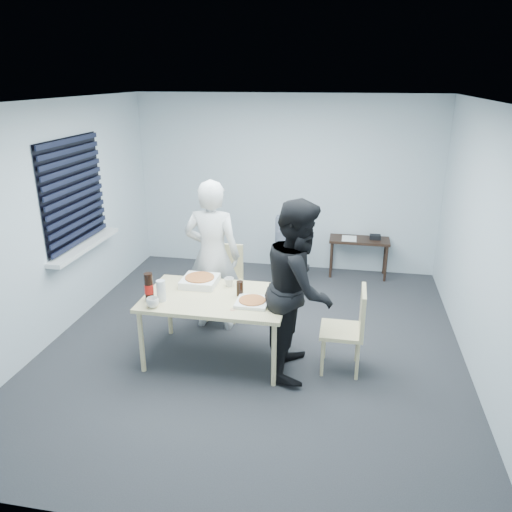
% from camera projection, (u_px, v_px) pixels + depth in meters
% --- Properties ---
extents(room, '(5.00, 5.00, 5.00)m').
position_uv_depth(room, '(77.00, 201.00, 5.84)').
color(room, '#2B2C30').
rests_on(room, ground).
extents(dining_table, '(1.46, 0.92, 0.71)m').
position_uv_depth(dining_table, '(216.00, 302.00, 5.11)').
color(dining_table, beige).
rests_on(dining_table, ground).
extents(chair_far, '(0.42, 0.42, 0.89)m').
position_uv_depth(chair_far, '(225.00, 276.00, 6.13)').
color(chair_far, beige).
rests_on(chair_far, ground).
extents(chair_right, '(0.42, 0.42, 0.89)m').
position_uv_depth(chair_right, '(351.00, 324.00, 4.93)').
color(chair_right, beige).
rests_on(chair_right, ground).
extents(person_white, '(0.65, 0.42, 1.77)m').
position_uv_depth(person_white, '(212.00, 256.00, 5.71)').
color(person_white, silver).
rests_on(person_white, ground).
extents(person_black, '(0.47, 0.86, 1.77)m').
position_uv_depth(person_black, '(299.00, 288.00, 4.84)').
color(person_black, black).
rests_on(person_black, ground).
extents(side_table, '(0.86, 0.38, 0.58)m').
position_uv_depth(side_table, '(359.00, 244.00, 7.32)').
color(side_table, black).
rests_on(side_table, ground).
extents(stool, '(0.40, 0.40, 0.55)m').
position_uv_depth(stool, '(287.00, 255.00, 7.04)').
color(stool, black).
rests_on(stool, ground).
extents(backpack, '(0.32, 0.23, 0.44)m').
position_uv_depth(backpack, '(287.00, 233.00, 6.91)').
color(backpack, slate).
rests_on(backpack, stool).
extents(pizza_box_a, '(0.37, 0.37, 0.09)m').
position_uv_depth(pizza_box_a, '(200.00, 281.00, 5.36)').
color(pizza_box_a, white).
rests_on(pizza_box_a, dining_table).
extents(pizza_box_b, '(0.31, 0.31, 0.04)m').
position_uv_depth(pizza_box_b, '(252.00, 302.00, 4.92)').
color(pizza_box_b, white).
rests_on(pizza_box_b, dining_table).
extents(mug_a, '(0.17, 0.17, 0.10)m').
position_uv_depth(mug_a, '(153.00, 303.00, 4.83)').
color(mug_a, silver).
rests_on(mug_a, dining_table).
extents(mug_b, '(0.10, 0.10, 0.09)m').
position_uv_depth(mug_b, '(229.00, 282.00, 5.32)').
color(mug_b, silver).
rests_on(mug_b, dining_table).
extents(cola_glass, '(0.09, 0.09, 0.16)m').
position_uv_depth(cola_glass, '(240.00, 289.00, 5.08)').
color(cola_glass, black).
rests_on(cola_glass, dining_table).
extents(soda_bottle, '(0.09, 0.09, 0.29)m').
position_uv_depth(soda_bottle, '(149.00, 288.00, 4.95)').
color(soda_bottle, black).
rests_on(soda_bottle, dining_table).
extents(plastic_cups, '(0.10, 0.10, 0.22)m').
position_uv_depth(plastic_cups, '(161.00, 291.00, 4.95)').
color(plastic_cups, silver).
rests_on(plastic_cups, dining_table).
extents(rubber_band, '(0.06, 0.06, 0.00)m').
position_uv_depth(rubber_band, '(233.00, 310.00, 4.79)').
color(rubber_band, red).
rests_on(rubber_band, dining_table).
extents(papers, '(0.26, 0.32, 0.00)m').
position_uv_depth(papers, '(349.00, 239.00, 7.30)').
color(papers, white).
rests_on(papers, side_table).
extents(black_box, '(0.18, 0.15, 0.07)m').
position_uv_depth(black_box, '(375.00, 237.00, 7.27)').
color(black_box, black).
rests_on(black_box, side_table).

